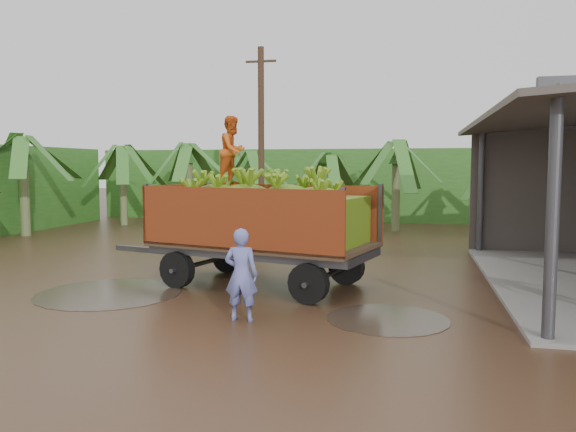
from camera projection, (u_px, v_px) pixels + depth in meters
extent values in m
plane|color=black|center=(276.00, 281.00, 13.54)|extent=(100.00, 100.00, 0.00)
cube|color=#2D661E|center=(311.00, 184.00, 29.37)|extent=(22.00, 3.00, 3.60)
cube|color=#47474C|center=(146.00, 250.00, 14.48)|extent=(1.95, 0.63, 0.13)
imported|color=#CD5518|center=(233.00, 150.00, 13.64)|extent=(0.89, 0.99, 1.67)
imported|color=#6872BF|center=(241.00, 275.00, 10.00)|extent=(0.62, 0.41, 1.67)
cylinder|color=#47301E|center=(261.00, 143.00, 21.78)|extent=(0.24, 0.24, 7.31)
cube|color=#47301E|center=(261.00, 61.00, 21.51)|extent=(1.20, 0.08, 0.08)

